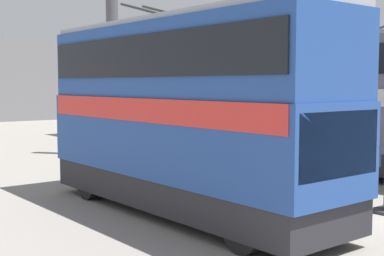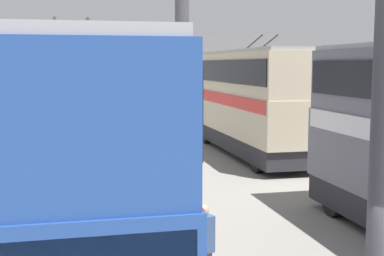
# 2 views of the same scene
# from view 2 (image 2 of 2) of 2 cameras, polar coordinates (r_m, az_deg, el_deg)

# --- Properties ---
(depot_back_wall) EXTENTS (0.50, 36.00, 7.13)m
(depot_back_wall) POSITION_cam_2_polar(r_m,az_deg,el_deg) (45.30, -7.53, 5.67)
(depot_back_wall) COLOR slate
(depot_back_wall) RESTS_ON ground_plane
(support_column_far) EXTENTS (0.98, 0.98, 8.53)m
(support_column_far) POSITION_cam_2_polar(r_m,az_deg,el_deg) (20.87, -1.06, 6.02)
(support_column_far) COLOR #4C4C51
(support_column_far) RESTS_ON ground_plane
(bus_left_far) EXTENTS (11.38, 2.54, 5.73)m
(bus_left_far) POSITION_cam_2_polar(r_m,az_deg,el_deg) (26.04, 6.17, 3.42)
(bus_left_far) COLOR black
(bus_left_far) RESTS_ON ground_plane
(bus_right_far) EXTENTS (9.25, 2.54, 5.46)m
(bus_right_far) POSITION_cam_2_polar(r_m,az_deg,el_deg) (9.88, -12.29, -3.19)
(bus_right_far) COLOR black
(bus_right_far) RESTS_ON ground_plane
(person_by_right_row) EXTENTS (0.38, 0.48, 1.78)m
(person_by_right_row) POSITION_cam_2_polar(r_m,az_deg,el_deg) (10.51, 1.16, -12.54)
(person_by_right_row) COLOR #473D33
(person_by_right_row) RESTS_ON ground_plane
(person_aisle_midway) EXTENTS (0.43, 0.48, 1.61)m
(person_aisle_midway) POSITION_cam_2_polar(r_m,az_deg,el_deg) (18.94, -2.22, -4.10)
(person_aisle_midway) COLOR #384251
(person_aisle_midway) RESTS_ON ground_plane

